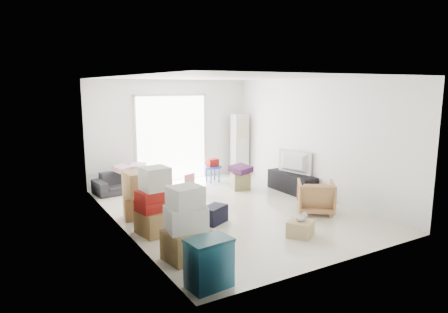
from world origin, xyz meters
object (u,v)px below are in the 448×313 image
ac_tower (240,145)px  television (292,171)px  tv_console (292,183)px  ottoman (241,181)px  storage_bins (209,263)px  armchair (316,195)px  wood_crate (300,229)px  sofa (129,178)px  kids_table (213,166)px

ac_tower → television: 2.29m
ac_tower → television: bearing=-88.7°
tv_console → ottoman: bearing=136.9°
tv_console → storage_bins: 4.95m
television → storage_bins: 4.96m
armchair → wood_crate: (-1.12, -0.83, -0.23)m
ac_tower → sofa: ac_tower is taller
sofa → wood_crate: (1.61, -4.42, -0.20)m
armchair → ottoman: bearing=-45.4°
kids_table → ottoman: bearing=-77.3°
storage_bins → ac_tower: bearing=54.1°
ac_tower → ottoman: (-0.86, -1.41, -0.67)m
storage_bins → kids_table: storage_bins is taller
ottoman → kids_table: (-0.23, 1.02, 0.24)m
television → sofa: size_ratio=0.57×
wood_crate → ac_tower: bearing=69.8°
ac_tower → wood_crate: size_ratio=4.38×
television → ottoman: size_ratio=2.36×
television → armchair: (-0.61, -1.47, -0.16)m
tv_console → ac_tower: bearing=91.3°
tv_console → armchair: bearing=-112.5°
armchair → storage_bins: armchair is taller
armchair → ac_tower: bearing=-61.4°
television → ottoman: television is taller
ac_tower → armchair: 3.81m
armchair → kids_table: armchair is taller
ac_tower → ottoman: size_ratio=4.31×
kids_table → armchair: bearing=-80.9°
storage_bins → wood_crate: bearing=19.1°
ac_tower → sofa: size_ratio=1.04×
ac_tower → armchair: bearing=-98.5°
ac_tower → wood_crate: bearing=-110.2°
armchair → kids_table: (-0.54, 3.35, 0.08)m
storage_bins → armchair: bearing=25.7°
ac_tower → ottoman: bearing=-121.6°
ottoman → ac_tower: bearing=58.4°
kids_table → wood_crate: (-0.58, -4.18, -0.31)m
storage_bins → tv_console: bearing=38.1°
television → wood_crate: (-1.73, -2.30, -0.39)m
sofa → storage_bins: sofa is taller
television → tv_console: bearing=-0.0°
kids_table → ac_tower: bearing=19.4°
ottoman → wood_crate: bearing=-104.4°
tv_console → sofa: sofa is taller
armchair → tv_console: bearing=-75.4°
sofa → ottoman: sofa is taller
ac_tower → storage_bins: ac_tower is taller
sofa → tv_console: bearing=-38.9°
sofa → armchair: armchair is taller
television → kids_table: bearing=18.9°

